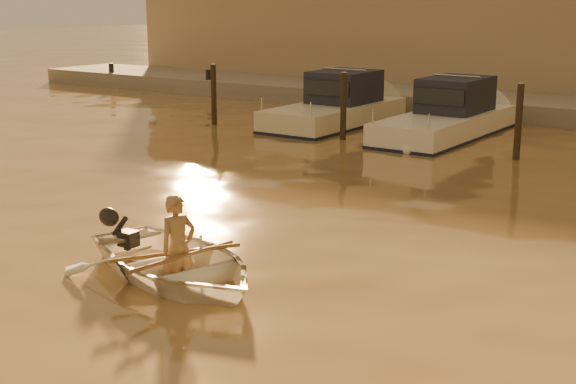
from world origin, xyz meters
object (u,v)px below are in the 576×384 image
Objects in this scene: moored_boat_1 at (335,106)px; moored_boat_2 at (446,116)px; dinghy at (175,262)px; person at (178,248)px.

moored_boat_2 is (3.96, 0.00, 0.00)m from moored_boat_1.
person reaches higher than dinghy.
moored_boat_1 is 3.96m from moored_boat_2.
dinghy is 0.50× the size of moored_boat_2.
moored_boat_2 is (-1.94, 14.10, 0.11)m from person.
moored_boat_1 reaches higher than dinghy.
moored_boat_1 is at bearing 38.56° from person.
dinghy is at bearing 90.00° from person.
person is 15.28m from moored_boat_1.
moored_boat_2 is at bearing 23.68° from person.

